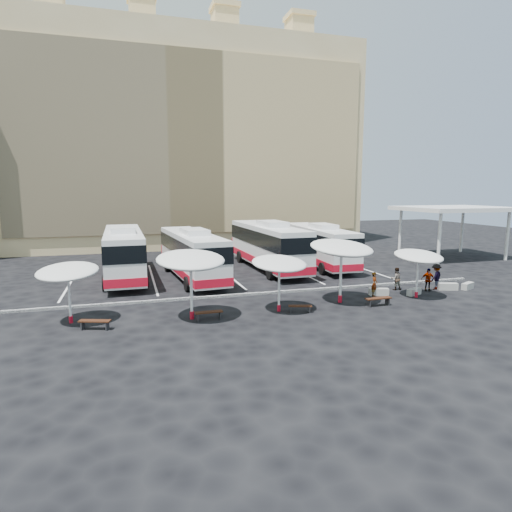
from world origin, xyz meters
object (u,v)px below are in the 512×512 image
object	(u,v)px
bus_0	(124,251)
sunshade_0	(68,272)
bus_3	(318,244)
conc_bench_2	(448,287)
sunshade_1	(191,260)
bus_2	(268,244)
wood_bench_3	(378,300)
passenger_2	(428,280)
bus_1	(192,253)
conc_bench_1	(414,292)
sunshade_3	(342,248)
passenger_1	(396,279)
passenger_3	(436,277)
sunshade_4	(418,256)
sunshade_2	(279,264)
wood_bench_0	(95,322)
passenger_0	(374,284)
conc_bench_3	(468,286)
conc_bench_0	(379,292)
wood_bench_1	(209,313)
wood_bench_2	(300,307)

from	to	relation	value
bus_0	sunshade_0	distance (m)	11.65
bus_3	conc_bench_2	size ratio (longest dim) A/B	9.64
sunshade_1	bus_2	bearing A→B (deg)	56.53
wood_bench_3	passenger_2	xyz separation A→B (m)	(5.39, 2.39, 0.40)
bus_2	sunshade_0	distance (m)	18.84
bus_1	conc_bench_1	bearing A→B (deg)	-40.82
sunshade_3	conc_bench_2	size ratio (longest dim) A/B	3.59
bus_0	passenger_1	size ratio (longest dim) A/B	8.36
conc_bench_2	passenger_3	xyz separation A→B (m)	(-0.67, 0.45, 0.66)
sunshade_0	sunshade_4	world-z (taller)	sunshade_0
bus_3	sunshade_2	distance (m)	15.53
wood_bench_0	sunshade_1	bearing A→B (deg)	4.76
conc_bench_1	conc_bench_2	world-z (taller)	conc_bench_2
bus_2	sunshade_1	distance (m)	15.50
sunshade_3	sunshade_4	world-z (taller)	sunshade_3
passenger_3	sunshade_2	bearing A→B (deg)	-17.87
bus_0	sunshade_3	size ratio (longest dim) A/B	2.84
passenger_0	conc_bench_2	bearing A→B (deg)	-50.07
sunshade_1	passenger_2	size ratio (longest dim) A/B	2.58
sunshade_2	wood_bench_3	distance (m)	6.56
sunshade_0	sunshade_3	xyz separation A→B (m)	(15.43, -0.32, 0.66)
conc_bench_3	passenger_3	size ratio (longest dim) A/B	0.66
wood_bench_3	conc_bench_0	distance (m)	2.70
wood_bench_1	wood_bench_2	xyz separation A→B (m)	(5.22, -0.10, -0.04)
wood_bench_1	passenger_3	xyz separation A→B (m)	(16.49, 2.52, 0.55)
bus_0	bus_3	world-z (taller)	bus_0
passenger_3	sunshade_3	bearing A→B (deg)	-18.19
bus_1	conc_bench_3	world-z (taller)	bus_1
bus_3	wood_bench_2	xyz separation A→B (m)	(-7.38, -13.59, -1.69)
conc_bench_2	bus_1	bearing A→B (deg)	151.31
wood_bench_2	wood_bench_0	bearing A→B (deg)	179.29
sunshade_2	conc_bench_3	size ratio (longest dim) A/B	3.00
sunshade_0	conc_bench_3	bearing A→B (deg)	0.75
conc_bench_3	sunshade_2	bearing A→B (deg)	-174.46
conc_bench_1	conc_bench_2	size ratio (longest dim) A/B	0.91
wood_bench_3	passenger_3	bearing A→B (deg)	23.16
wood_bench_3	conc_bench_2	size ratio (longest dim) A/B	1.28
passenger_0	passenger_2	xyz separation A→B (m)	(4.28, 0.17, -0.00)
passenger_1	bus_2	bearing A→B (deg)	-52.20
conc_bench_1	bus_1	bearing A→B (deg)	144.25
wood_bench_0	passenger_3	size ratio (longest dim) A/B	0.89
bus_0	passenger_3	distance (m)	23.30
conc_bench_2	bus_0	bearing A→B (deg)	153.31
wood_bench_2	passenger_3	size ratio (longest dim) A/B	0.76
sunshade_1	conc_bench_1	size ratio (longest dim) A/B	3.48
sunshade_3	sunshade_1	bearing A→B (deg)	-175.09
sunshade_1	conc_bench_0	distance (m)	13.00
conc_bench_2	passenger_2	bearing A→B (deg)	174.16
bus_0	sunshade_3	bearing A→B (deg)	-43.41
sunshade_2	conc_bench_1	bearing A→B (deg)	5.95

